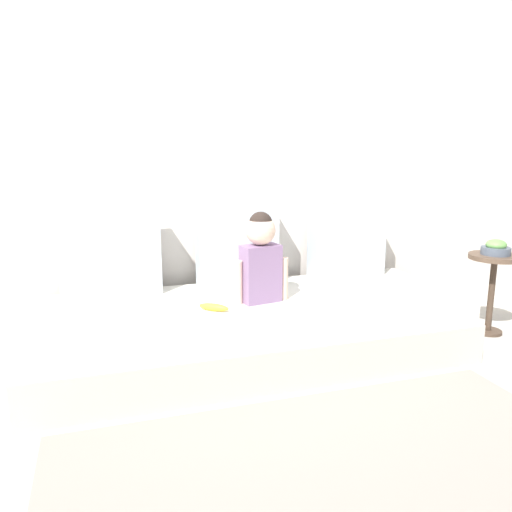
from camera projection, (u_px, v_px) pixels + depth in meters
The scene contains 11 objects.
ground_plane at pixel (254, 360), 2.89m from camera, with size 12.00×12.00×0.00m, color #B2ADA3.
back_wall at pixel (227, 162), 3.20m from camera, with size 5.64×0.10×2.24m, color silver.
couch at pixel (254, 330), 2.85m from camera, with size 2.44×0.90×0.36m.
throw_pillow_left at pixel (111, 252), 2.86m from camera, with size 0.56×0.16×0.50m, color #B2BCC6.
throw_pillow_center at pixel (237, 242), 3.08m from camera, with size 0.50×0.16×0.54m, color #B2BCC6.
throw_pillow_right at pixel (347, 241), 3.31m from camera, with size 0.50×0.16×0.47m, color #B2BCC6.
toddler at pixel (261, 256), 2.72m from camera, with size 0.32×0.16×0.50m.
banana at pixel (214, 307), 2.61m from camera, with size 0.17×0.04×0.04m, color yellow.
side_table at pixel (493, 274), 3.23m from camera, with size 0.32×0.32×0.53m.
fruit_bowl at pixel (496, 248), 3.20m from camera, with size 0.18×0.18×0.10m.
floor_rug at pixel (330, 458), 1.96m from camera, with size 2.20×1.00×0.01m, color tan.
Camera 1 is at (-0.81, -2.58, 1.18)m, focal length 34.94 mm.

